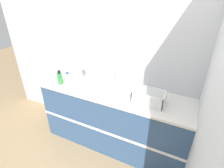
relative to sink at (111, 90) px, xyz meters
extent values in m
plane|color=tan|center=(0.03, -0.28, -0.93)|extent=(12.00, 12.00, 0.00)
cube|color=silver|center=(0.03, 0.32, 0.37)|extent=(4.43, 0.06, 2.60)
cube|color=silver|center=(1.08, 0.01, 0.37)|extent=(0.06, 2.57, 2.60)
cube|color=#33517A|center=(0.03, 0.01, -0.49)|extent=(2.03, 0.57, 0.88)
cube|color=white|center=(0.03, -0.27, -0.49)|extent=(2.03, 0.01, 0.04)
cube|color=silver|center=(0.03, 0.01, -0.03)|extent=(2.05, 0.59, 0.03)
cube|color=silver|center=(0.00, -0.01, -0.01)|extent=(0.53, 0.42, 0.02)
cylinder|color=silver|center=(0.00, 0.18, 0.12)|extent=(0.02, 0.02, 0.24)
cylinder|color=silver|center=(0.00, 0.10, 0.24)|extent=(0.02, 0.15, 0.02)
cylinder|color=#4C4C51|center=(-0.51, -0.01, -0.01)|extent=(0.10, 0.10, 0.01)
cylinder|color=white|center=(-0.51, -0.01, 0.13)|extent=(0.13, 0.13, 0.27)
cube|color=white|center=(0.51, -0.04, -0.01)|extent=(0.36, 0.22, 0.01)
cube|color=white|center=(0.51, -0.15, 0.06)|extent=(0.36, 0.01, 0.14)
cube|color=white|center=(0.51, 0.06, 0.06)|extent=(0.36, 0.01, 0.14)
cube|color=white|center=(0.33, -0.04, 0.06)|extent=(0.01, 0.22, 0.14)
cube|color=white|center=(0.68, -0.04, 0.06)|extent=(0.01, 0.22, 0.14)
cylinder|color=#2D8C3D|center=(-0.73, -0.13, 0.06)|extent=(0.07, 0.07, 0.16)
cylinder|color=black|center=(-0.73, -0.13, 0.16)|extent=(0.04, 0.04, 0.04)
cylinder|color=silver|center=(-0.67, -0.03, 0.04)|extent=(0.08, 0.08, 0.12)
cylinder|color=#334C9E|center=(-0.67, -0.03, 0.12)|extent=(0.04, 0.04, 0.03)
camera|label=1|loc=(0.86, -1.77, 1.16)|focal=28.00mm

